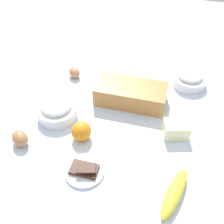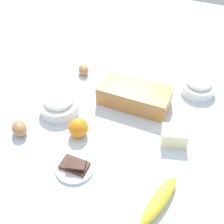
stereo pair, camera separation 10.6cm
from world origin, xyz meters
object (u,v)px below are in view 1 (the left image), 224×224
at_px(flour_bowl, 190,79).
at_px(egg_beside_bowl, 20,138).
at_px(egg_near_butter, 74,73).
at_px(orange_fruit, 81,131).
at_px(butter_block, 176,129).
at_px(chocolate_plate, 84,170).
at_px(sugar_bowl, 57,110).
at_px(banana, 174,193).
at_px(loaf_pan, 131,94).

relative_size(flour_bowl, egg_beside_bowl, 2.02).
bearing_deg(egg_near_butter, orange_fruit, -65.80).
xyz_separation_m(orange_fruit, butter_block, (0.32, 0.10, -0.01)).
height_order(egg_beside_bowl, chocolate_plate, egg_beside_bowl).
bearing_deg(butter_block, sugar_bowl, -177.51).
bearing_deg(banana, butter_block, 94.58).
relative_size(loaf_pan, flour_bowl, 1.96).
relative_size(orange_fruit, chocolate_plate, 0.55).
relative_size(flour_bowl, banana, 0.75).
relative_size(flour_bowl, sugar_bowl, 0.93).
height_order(flour_bowl, butter_block, flour_bowl).
distance_m(egg_beside_bowl, chocolate_plate, 0.26).
height_order(egg_near_butter, egg_beside_bowl, egg_beside_bowl).
bearing_deg(butter_block, flour_bowl, 84.99).
distance_m(egg_near_butter, chocolate_plate, 0.51).
height_order(flour_bowl, egg_near_butter, flour_bowl).
distance_m(flour_bowl, sugar_bowl, 0.58).
bearing_deg(orange_fruit, egg_beside_bowl, -158.86).
bearing_deg(banana, egg_beside_bowl, 172.59).
bearing_deg(egg_beside_bowl, loaf_pan, 43.50).
relative_size(flour_bowl, orange_fruit, 2.01).
xyz_separation_m(flour_bowl, egg_beside_bowl, (-0.55, -0.49, -0.00)).
height_order(loaf_pan, egg_near_butter, loaf_pan).
bearing_deg(sugar_bowl, loaf_pan, 31.00).
distance_m(loaf_pan, flour_bowl, 0.28).
xyz_separation_m(banana, butter_block, (-0.02, 0.25, 0.01)).
relative_size(sugar_bowl, butter_block, 1.70).
bearing_deg(chocolate_plate, egg_beside_bowl, 167.41).
bearing_deg(banana, sugar_bowl, 153.99).
height_order(banana, orange_fruit, orange_fruit).
bearing_deg(butter_block, loaf_pan, 145.67).
distance_m(orange_fruit, butter_block, 0.34).
relative_size(egg_near_butter, chocolate_plate, 0.47).
distance_m(flour_bowl, egg_near_butter, 0.51).
height_order(loaf_pan, orange_fruit, loaf_pan).
bearing_deg(egg_near_butter, loaf_pan, -19.35).
xyz_separation_m(loaf_pan, sugar_bowl, (-0.26, -0.15, -0.01)).
distance_m(banana, orange_fruit, 0.38).
bearing_deg(loaf_pan, banana, -60.65).
relative_size(sugar_bowl, chocolate_plate, 1.18).
relative_size(sugar_bowl, egg_near_butter, 2.52).
xyz_separation_m(sugar_bowl, egg_near_butter, (-0.02, 0.25, -0.01)).
relative_size(banana, egg_beside_bowl, 2.69).
relative_size(orange_fruit, egg_beside_bowl, 1.01).
bearing_deg(butter_block, chocolate_plate, -138.69).
height_order(sugar_bowl, chocolate_plate, sugar_bowl).
xyz_separation_m(sugar_bowl, chocolate_plate, (0.18, -0.22, -0.02)).
bearing_deg(sugar_bowl, egg_beside_bowl, -114.95).
bearing_deg(sugar_bowl, flour_bowl, 34.41).
height_order(sugar_bowl, egg_beside_bowl, sugar_bowl).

